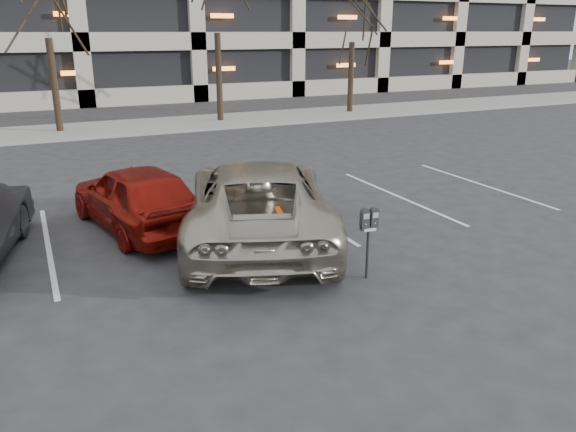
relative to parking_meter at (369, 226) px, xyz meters
name	(u,v)px	position (x,y,z in m)	size (l,w,h in m)	color
ground	(289,253)	(-0.73, 1.61, -0.96)	(140.00, 140.00, 0.00)	#28282B
sidewalk	(134,127)	(-0.73, 17.61, -0.90)	(80.00, 4.00, 0.12)	gray
stall_lines	(186,227)	(-2.13, 3.91, -0.95)	(16.90, 5.20, 0.00)	silver
parking_meter	(369,226)	(0.00, 0.00, 0.00)	(0.33, 0.16, 1.25)	black
suv_silver	(258,201)	(-0.97, 2.55, -0.13)	(4.63, 6.52, 1.66)	#ABA491
car_red	(137,197)	(-3.06, 4.24, -0.23)	(1.71, 4.26, 1.45)	maroon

